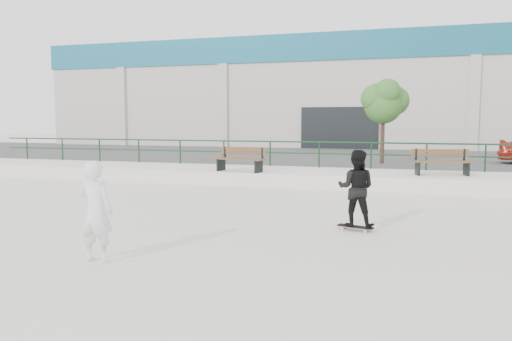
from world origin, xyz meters
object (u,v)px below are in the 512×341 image
(skateboard, at_px, (355,227))
(standing_skater, at_px, (356,188))
(bench_left, at_px, (240,159))
(seated_skater, at_px, (96,211))
(tree, at_px, (384,101))
(bench_right, at_px, (441,162))

(skateboard, relative_size, standing_skater, 0.49)
(bench_left, distance_m, seated_skater, 10.09)
(skateboard, bearing_deg, seated_skater, -120.33)
(bench_left, relative_size, skateboard, 2.46)
(tree, distance_m, standing_skater, 11.54)
(tree, xyz_separation_m, seated_skater, (-3.88, -15.00, -2.33))
(skateboard, bearing_deg, standing_skater, 16.35)
(standing_skater, bearing_deg, tree, -87.99)
(bench_right, bearing_deg, skateboard, -118.33)
(bench_right, relative_size, tree, 0.56)
(seated_skater, bearing_deg, bench_left, -86.16)
(bench_right, relative_size, seated_skater, 1.17)
(bench_left, bearing_deg, bench_right, 19.17)
(bench_left, xyz_separation_m, standing_skater, (4.80, -6.37, -0.02))
(bench_left, height_order, seated_skater, seated_skater)
(bench_right, bearing_deg, standing_skater, -118.33)
(bench_left, xyz_separation_m, tree, (4.77, 4.95, 2.25))
(bench_right, xyz_separation_m, seated_skater, (-6.02, -10.92, -0.09))
(standing_skater, relative_size, seated_skater, 0.96)
(bench_left, distance_m, bench_right, 6.97)
(tree, distance_m, skateboard, 11.73)
(bench_right, xyz_separation_m, tree, (-2.15, 4.08, 2.24))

